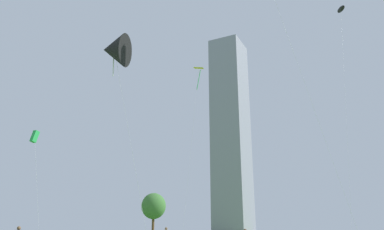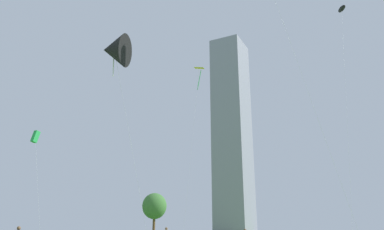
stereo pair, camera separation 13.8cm
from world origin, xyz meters
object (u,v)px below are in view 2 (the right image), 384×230
kite_flying_0 (114,50)px  park_tree_0 (154,206)px  kite_flying_3 (199,70)px  distant_highrise_0 (232,132)px  kite_flying_5 (35,137)px  kite_flying_1 (342,9)px

kite_flying_0 → park_tree_0: 31.76m
kite_flying_3 → park_tree_0: size_ratio=3.63×
kite_flying_0 → park_tree_0: bearing=118.9°
kite_flying_0 → kite_flying_3: (-4.28, 23.14, 8.04)m
kite_flying_3 → distant_highrise_0: size_ratio=0.29×
distant_highrise_0 → kite_flying_0: bearing=-74.1°
kite_flying_5 → kite_flying_1: bearing=37.1°
kite_flying_3 → kite_flying_5: 25.84m
kite_flying_0 → distant_highrise_0: size_ratio=0.21×
kite_flying_1 → distant_highrise_0: distant_highrise_0 is taller
park_tree_0 → distant_highrise_0: bearing=108.1°
kite_flying_1 → kite_flying_5: size_ratio=2.61×
kite_flying_1 → kite_flying_5: 47.93m
kite_flying_0 → kite_flying_3: bearing=100.5°
park_tree_0 → distant_highrise_0: size_ratio=0.08×
park_tree_0 → distant_highrise_0: 115.85m
kite_flying_1 → park_tree_0: bearing=-170.0°
distant_highrise_0 → park_tree_0: bearing=-76.4°
kite_flying_1 → kite_flying_3: bearing=-159.3°
kite_flying_3 → park_tree_0: (-9.85, 2.46, -20.43)m
kite_flying_0 → kite_flying_5: bearing=163.6°
kite_flying_0 → distant_highrise_0: 140.21m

